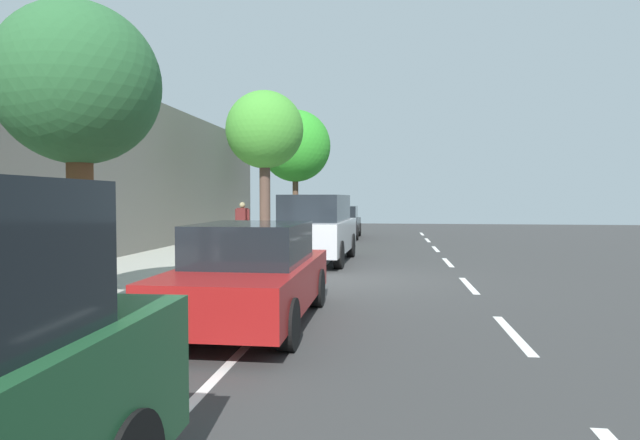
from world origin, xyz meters
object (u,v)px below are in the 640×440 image
object	(u,v)px
parked_suv_silver_second	(316,227)
cyclist_with_backpack	(309,222)
street_tree_mid_block	(265,131)
pedestrian_on_phone	(242,220)
fire_hydrant	(277,237)
bicycle_at_curb	(313,239)
street_tree_near_cyclist	(295,146)
parked_sedan_black_nearest	(340,222)
parked_sedan_red_mid	(252,274)
street_tree_far_end	(78,88)

from	to	relation	value
parked_suv_silver_second	cyclist_with_backpack	size ratio (longest dim) A/B	2.91
street_tree_mid_block	pedestrian_on_phone	world-z (taller)	street_tree_mid_block
fire_hydrant	parked_suv_silver_second	bearing A→B (deg)	131.41
parked_suv_silver_second	bicycle_at_curb	world-z (taller)	parked_suv_silver_second
cyclist_with_backpack	street_tree_near_cyclist	world-z (taller)	street_tree_near_cyclist
parked_suv_silver_second	street_tree_mid_block	world-z (taller)	street_tree_mid_block
parked_sedan_black_nearest	fire_hydrant	distance (m)	8.00
bicycle_at_curb	fire_hydrant	size ratio (longest dim) A/B	1.95
parked_sedan_red_mid	fire_hydrant	world-z (taller)	parked_sedan_red_mid
parked_sedan_black_nearest	street_tree_mid_block	bearing A→B (deg)	69.34
street_tree_near_cyclist	street_tree_mid_block	xyz separation A→B (m)	(0.00, 6.52, -0.07)
fire_hydrant	street_tree_far_end	bearing A→B (deg)	85.18
parked_suv_silver_second	fire_hydrant	world-z (taller)	parked_suv_silver_second
parked_sedan_red_mid	street_tree_far_end	world-z (taller)	street_tree_far_end
street_tree_mid_block	street_tree_far_end	world-z (taller)	street_tree_mid_block
bicycle_at_curb	cyclist_with_backpack	bearing A→B (deg)	-63.39
parked_suv_silver_second	parked_sedan_red_mid	xyz separation A→B (m)	(-0.09, 7.91, -0.27)
bicycle_at_curb	street_tree_far_end	xyz separation A→B (m)	(1.75, 12.33, 3.14)
parked_sedan_red_mid	street_tree_near_cyclist	size ratio (longest dim) A/B	0.73
cyclist_with_backpack	street_tree_mid_block	size ratio (longest dim) A/B	0.29
parked_sedan_black_nearest	street_tree_far_end	bearing A→B (deg)	82.83
parked_sedan_black_nearest	pedestrian_on_phone	world-z (taller)	pedestrian_on_phone
street_tree_far_end	parked_sedan_red_mid	bearing A→B (deg)	-170.70
parked_sedan_black_nearest	parked_suv_silver_second	distance (m)	9.64
bicycle_at_curb	street_tree_near_cyclist	size ratio (longest dim) A/B	0.27
parked_sedan_black_nearest	cyclist_with_backpack	xyz separation A→B (m)	(0.74, 5.18, 0.24)
parked_suv_silver_second	street_tree_mid_block	bearing A→B (deg)	-56.57
parked_suv_silver_second	bicycle_at_curb	bearing A→B (deg)	-80.61
parked_sedan_red_mid	street_tree_near_cyclist	world-z (taller)	street_tree_near_cyclist
parked_sedan_black_nearest	street_tree_near_cyclist	bearing A→B (deg)	-13.24
street_tree_near_cyclist	fire_hydrant	size ratio (longest dim) A/B	7.16
parked_sedan_red_mid	street_tree_far_end	xyz separation A→B (m)	(2.50, 0.41, 2.77)
bicycle_at_curb	street_tree_far_end	bearing A→B (deg)	81.94
cyclist_with_backpack	parked_sedan_red_mid	bearing A→B (deg)	94.54
parked_sedan_red_mid	street_tree_near_cyclist	distance (m)	18.62
parked_suv_silver_second	parked_sedan_black_nearest	bearing A→B (deg)	-89.12
parked_suv_silver_second	street_tree_near_cyclist	size ratio (longest dim) A/B	0.79
cyclist_with_backpack	pedestrian_on_phone	xyz separation A→B (m)	(2.48, 0.46, 0.06)
bicycle_at_curb	street_tree_near_cyclist	world-z (taller)	street_tree_near_cyclist
parked_suv_silver_second	street_tree_far_end	distance (m)	9.02
parked_sedan_red_mid	bicycle_at_curb	xyz separation A→B (m)	(0.75, -11.92, -0.37)
parked_sedan_black_nearest	pedestrian_on_phone	xyz separation A→B (m)	(3.22, 5.64, 0.30)
street_tree_near_cyclist	parked_sedan_black_nearest	bearing A→B (deg)	166.76
fire_hydrant	street_tree_near_cyclist	bearing A→B (deg)	-84.22
parked_suv_silver_second	cyclist_with_backpack	xyz separation A→B (m)	(0.89, -4.46, -0.03)
parked_sedan_black_nearest	parked_sedan_red_mid	bearing A→B (deg)	90.79
parked_sedan_black_nearest	street_tree_near_cyclist	distance (m)	4.34
parked_sedan_black_nearest	parked_sedan_red_mid	distance (m)	17.55
cyclist_with_backpack	parked_suv_silver_second	bearing A→B (deg)	101.28
street_tree_far_end	cyclist_with_backpack	bearing A→B (deg)	-96.78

